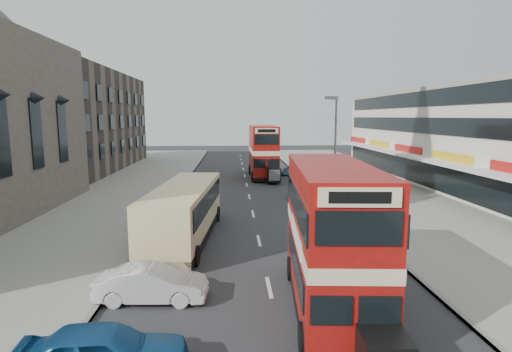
# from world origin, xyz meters

# --- Properties ---
(ground) EXTENTS (160.00, 160.00, 0.00)m
(ground) POSITION_xyz_m (0.00, 0.00, 0.00)
(ground) COLOR #28282B
(ground) RESTS_ON ground
(road_surface) EXTENTS (12.00, 90.00, 0.01)m
(road_surface) POSITION_xyz_m (0.00, 20.00, 0.01)
(road_surface) COLOR #28282B
(road_surface) RESTS_ON ground
(pavement_right) EXTENTS (12.00, 90.00, 0.15)m
(pavement_right) POSITION_xyz_m (12.00, 20.00, 0.07)
(pavement_right) COLOR gray
(pavement_right) RESTS_ON ground
(pavement_left) EXTENTS (12.00, 90.00, 0.15)m
(pavement_left) POSITION_xyz_m (-12.00, 20.00, 0.07)
(pavement_left) COLOR gray
(pavement_left) RESTS_ON ground
(kerb_left) EXTENTS (0.20, 90.00, 0.16)m
(kerb_left) POSITION_xyz_m (-6.10, 20.00, 0.07)
(kerb_left) COLOR gray
(kerb_left) RESTS_ON ground
(kerb_right) EXTENTS (0.20, 90.00, 0.16)m
(kerb_right) POSITION_xyz_m (6.10, 20.00, 0.07)
(kerb_right) COLOR gray
(kerb_right) RESTS_ON ground
(brick_terrace) EXTENTS (14.00, 28.00, 12.00)m
(brick_terrace) POSITION_xyz_m (-22.00, 38.00, 6.00)
(brick_terrace) COLOR #66594C
(brick_terrace) RESTS_ON ground
(commercial_row) EXTENTS (9.90, 46.20, 9.30)m
(commercial_row) POSITION_xyz_m (19.95, 22.00, 4.70)
(commercial_row) COLOR silver
(commercial_row) RESTS_ON ground
(street_lamp) EXTENTS (1.00, 0.20, 8.12)m
(street_lamp) POSITION_xyz_m (6.52, 18.00, 4.78)
(street_lamp) COLOR slate
(street_lamp) RESTS_ON ground
(bus_main) EXTENTS (3.01, 8.97, 4.86)m
(bus_main) POSITION_xyz_m (1.93, 0.15, 2.56)
(bus_main) COLOR black
(bus_main) RESTS_ON ground
(bus_second) EXTENTS (2.73, 9.82, 5.41)m
(bus_second) POSITION_xyz_m (1.99, 30.78, 2.85)
(bus_second) COLOR black
(bus_second) RESTS_ON ground
(coach) EXTENTS (3.48, 10.51, 2.74)m
(coach) POSITION_xyz_m (-3.96, 8.51, 1.61)
(coach) COLOR black
(coach) RESTS_ON ground
(car_left_front) EXTENTS (3.99, 1.58, 1.29)m
(car_left_front) POSITION_xyz_m (-4.30, 1.09, 0.65)
(car_left_front) COLOR silver
(car_left_front) RESTS_ON ground
(car_right_a) EXTENTS (4.75, 2.06, 1.36)m
(car_right_a) POSITION_xyz_m (5.18, 14.78, 0.68)
(car_right_a) COLOR maroon
(car_right_a) RESTS_ON ground
(car_right_b) EXTENTS (4.35, 2.01, 1.21)m
(car_right_b) POSITION_xyz_m (5.26, 19.09, 0.60)
(car_right_b) COLOR orange
(car_right_b) RESTS_ON ground
(car_right_c) EXTENTS (3.76, 1.68, 1.25)m
(car_right_c) POSITION_xyz_m (5.11, 31.88, 0.63)
(car_right_c) COLOR #5893B0
(car_right_c) RESTS_ON ground
(pedestrian_near) EXTENTS (0.70, 0.53, 1.73)m
(pedestrian_near) POSITION_xyz_m (8.35, 14.03, 1.01)
(pedestrian_near) COLOR gray
(pedestrian_near) RESTS_ON pavement_right
(pedestrian_far) EXTENTS (1.14, 0.51, 1.90)m
(pedestrian_far) POSITION_xyz_m (8.25, 31.09, 1.10)
(pedestrian_far) COLOR gray
(pedestrian_far) RESTS_ON pavement_right
(cyclist) EXTENTS (0.70, 1.73, 2.20)m
(cyclist) POSITION_xyz_m (4.88, 21.48, 0.76)
(cyclist) COLOR gray
(cyclist) RESTS_ON ground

